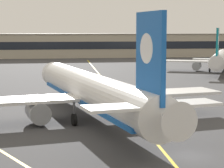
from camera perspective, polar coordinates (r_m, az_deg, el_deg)
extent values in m
plane|color=#3D3D3F|center=(36.90, 9.55, -9.20)|extent=(400.00, 400.00, 0.00)
cube|color=yellow|center=(65.38, 1.11, -2.07)|extent=(9.38, 179.79, 0.01)
cube|color=yellow|center=(37.05, -12.79, -9.20)|extent=(25.98, 54.34, 0.01)
cylinder|color=white|center=(50.06, -2.63, -0.78)|extent=(10.24, 36.09, 3.80)
cone|color=white|center=(68.63, -7.34, 1.24)|extent=(4.02, 3.21, 3.61)
cone|color=white|center=(32.18, 7.53, -4.39)|extent=(3.31, 3.27, 2.85)
cube|color=blue|center=(50.21, -2.63, -1.96)|extent=(9.65, 33.25, 0.44)
cube|color=black|center=(66.72, -7.00, 1.66)|extent=(3.00, 1.60, 0.60)
cube|color=white|center=(50.75, -2.83, -1.65)|extent=(32.34, 10.50, 0.36)
cylinder|color=gray|center=(48.57, -9.51, -3.57)|extent=(2.91, 3.96, 2.30)
cylinder|color=black|center=(50.37, -9.88, -3.21)|extent=(1.96, 0.53, 1.95)
cylinder|color=gray|center=(52.13, 4.05, -2.78)|extent=(2.91, 3.96, 2.30)
cylinder|color=black|center=(53.80, 3.26, -2.48)|extent=(1.96, 0.53, 1.95)
cube|color=blue|center=(34.87, 4.94, 3.39)|extent=(1.26, 4.79, 7.20)
cylinder|color=white|center=(35.10, 4.75, 4.59)|extent=(0.87, 2.44, 2.40)
cube|color=white|center=(34.75, 5.28, -2.76)|extent=(11.32, 4.74, 0.24)
cylinder|color=#4C4C51|center=(64.22, -6.40, -0.95)|extent=(0.24, 0.24, 1.60)
cylinder|color=black|center=(64.36, -6.39, -1.85)|extent=(0.56, 0.96, 0.90)
cylinder|color=#4C4C51|center=(47.72, -4.91, -3.27)|extent=(0.24, 0.24, 1.60)
cylinder|color=black|center=(47.93, -4.90, -4.59)|extent=(0.63, 1.35, 1.30)
cylinder|color=#4C4C51|center=(49.27, 0.96, -2.92)|extent=(0.24, 0.24, 1.60)
cylinder|color=black|center=(49.48, 0.95, -4.21)|extent=(0.63, 1.35, 1.30)
cylinder|color=white|center=(113.94, 13.77, 3.19)|extent=(17.61, 31.57, 3.52)
cone|color=white|center=(131.77, 14.16, 3.65)|extent=(4.06, 3.62, 3.34)
cone|color=white|center=(96.02, 13.25, 2.77)|extent=(3.50, 3.48, 2.64)
cube|color=white|center=(114.01, 13.76, 2.70)|extent=(16.40, 29.13, 0.41)
cube|color=black|center=(129.98, 14.13, 3.88)|extent=(2.82, 2.06, 0.56)
cube|color=white|center=(114.55, 13.77, 2.81)|extent=(28.63, 16.84, 0.33)
cylinder|color=gray|center=(114.13, 10.85, 2.30)|extent=(3.36, 3.93, 2.13)
cylinder|color=black|center=(115.83, 10.94, 2.36)|extent=(1.70, 0.93, 1.81)
cube|color=#0F7A89|center=(99.16, 13.42, 5.12)|extent=(2.26, 4.17, 6.67)
cylinder|color=white|center=(99.42, 13.44, 5.50)|extent=(1.33, 2.18, 2.22)
cube|color=white|center=(98.76, 13.35, 3.12)|extent=(10.30, 6.75, 0.22)
cylinder|color=#4C4C51|center=(127.45, 14.05, 2.70)|extent=(0.22, 0.22, 1.48)
cylinder|color=black|center=(127.52, 14.03, 2.28)|extent=(0.69, 0.91, 0.83)
cylinder|color=#4C4C51|center=(112.35, 12.47, 2.35)|extent=(0.22, 0.22, 1.48)
cylinder|color=black|center=(112.43, 12.46, 1.83)|extent=(0.86, 1.25, 1.20)
cone|color=orange|center=(66.38, -2.32, -1.70)|extent=(0.36, 0.36, 0.55)
cylinder|color=white|center=(66.38, -2.32, -1.68)|extent=(0.23, 0.23, 0.07)
cube|color=orange|center=(66.42, -2.32, -1.92)|extent=(0.44, 0.44, 0.03)
cube|color=#B2A893|center=(171.56, -2.13, 4.92)|extent=(127.63, 12.00, 8.70)
cube|color=black|center=(165.55, -1.87, 4.99)|extent=(122.52, 0.12, 2.80)
cube|color=gray|center=(171.47, -2.13, 6.44)|extent=(128.03, 12.40, 0.40)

